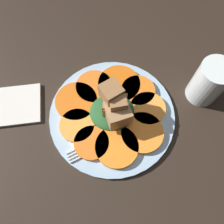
# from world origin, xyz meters

# --- Properties ---
(table_slab) EXTENTS (1.20, 1.20, 0.02)m
(table_slab) POSITION_xyz_m (0.00, 0.00, 0.01)
(table_slab) COLOR black
(table_slab) RESTS_ON ground
(plate) EXTENTS (0.28, 0.28, 0.01)m
(plate) POSITION_xyz_m (0.00, 0.00, 0.03)
(plate) COLOR #99B7D1
(plate) RESTS_ON table_slab
(carrot_slice_0) EXTENTS (0.09, 0.09, 0.01)m
(carrot_slice_0) POSITION_xyz_m (0.06, -0.05, 0.04)
(carrot_slice_0) COLOR orange
(carrot_slice_0) RESTS_ON plate
(carrot_slice_1) EXTENTS (0.08, 0.08, 0.01)m
(carrot_slice_1) POSITION_xyz_m (0.08, -0.00, 0.04)
(carrot_slice_1) COLOR #F99338
(carrot_slice_1) RESTS_ON plate
(carrot_slice_2) EXTENTS (0.08, 0.08, 0.01)m
(carrot_slice_2) POSITION_xyz_m (0.07, 0.05, 0.04)
(carrot_slice_2) COLOR orange
(carrot_slice_2) RESTS_ON plate
(carrot_slice_3) EXTENTS (0.10, 0.10, 0.01)m
(carrot_slice_3) POSITION_xyz_m (0.03, 0.07, 0.04)
(carrot_slice_3) COLOR #D56013
(carrot_slice_3) RESTS_ON plate
(carrot_slice_4) EXTENTS (0.08, 0.08, 0.01)m
(carrot_slice_4) POSITION_xyz_m (-0.03, 0.07, 0.04)
(carrot_slice_4) COLOR orange
(carrot_slice_4) RESTS_ON plate
(carrot_slice_5) EXTENTS (0.09, 0.09, 0.01)m
(carrot_slice_5) POSITION_xyz_m (-0.08, 0.04, 0.04)
(carrot_slice_5) COLOR orange
(carrot_slice_5) RESTS_ON plate
(carrot_slice_6) EXTENTS (0.08, 0.08, 0.01)m
(carrot_slice_6) POSITION_xyz_m (-0.08, -0.02, 0.04)
(carrot_slice_6) COLOR orange
(carrot_slice_6) RESTS_ON plate
(carrot_slice_7) EXTENTS (0.07, 0.07, 0.01)m
(carrot_slice_7) POSITION_xyz_m (-0.05, -0.06, 0.04)
(carrot_slice_7) COLOR orange
(carrot_slice_7) RESTS_ON plate
(carrot_slice_8) EXTENTS (0.09, 0.09, 0.01)m
(carrot_slice_8) POSITION_xyz_m (0.00, -0.08, 0.04)
(carrot_slice_8) COLOR orange
(carrot_slice_8) RESTS_ON plate
(center_pile) EXTENTS (0.10, 0.09, 0.10)m
(center_pile) POSITION_xyz_m (0.00, -0.00, 0.07)
(center_pile) COLOR #235128
(center_pile) RESTS_ON plate
(fork) EXTENTS (0.19, 0.08, 0.00)m
(fork) POSITION_xyz_m (-0.01, -0.05, 0.03)
(fork) COLOR silver
(fork) RESTS_ON plate
(water_glass) EXTENTS (0.07, 0.07, 0.10)m
(water_glass) POSITION_xyz_m (0.21, 0.03, 0.07)
(water_glass) COLOR silver
(water_glass) RESTS_ON table_slab
(napkin) EXTENTS (0.16, 0.10, 0.01)m
(napkin) POSITION_xyz_m (-0.24, 0.05, 0.02)
(napkin) COLOR silver
(napkin) RESTS_ON table_slab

